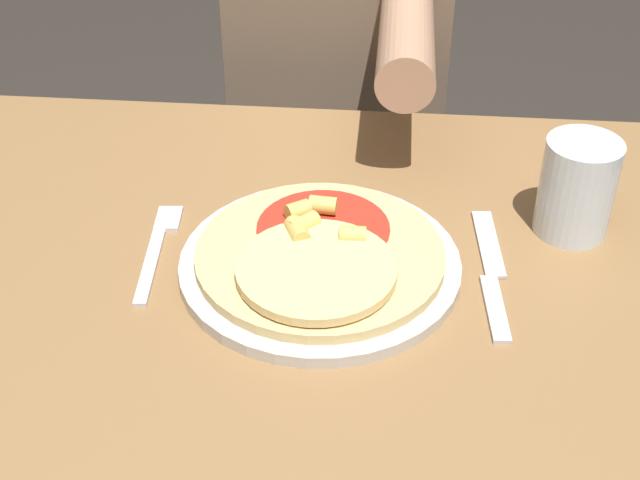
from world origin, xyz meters
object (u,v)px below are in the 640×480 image
object	(u,v)px
dining_table	(274,372)
drinking_glass	(577,187)
knife	(492,274)
plate	(320,265)
pizza	(319,255)
fork	(158,246)
person_diner	(341,79)

from	to	relation	value
dining_table	drinking_glass	xyz separation A→B (m)	(0.32, 0.13, 0.18)
knife	plate	bearing A→B (deg)	-177.94
dining_table	plate	bearing A→B (deg)	29.44
dining_table	knife	distance (m)	0.27
plate	pizza	distance (m)	0.02
dining_table	fork	xyz separation A→B (m)	(-0.13, 0.05, 0.13)
knife	person_diner	bearing A→B (deg)	109.21
knife	drinking_glass	distance (m)	0.14
drinking_glass	person_diner	xyz separation A→B (m)	(-0.29, 0.48, -0.12)
pizza	person_diner	distance (m)	0.59
drinking_glass	person_diner	world-z (taller)	person_diner
dining_table	person_diner	bearing A→B (deg)	86.95
dining_table	knife	xyz separation A→B (m)	(0.23, 0.03, 0.13)
fork	person_diner	xyz separation A→B (m)	(0.16, 0.55, -0.06)
fork	knife	bearing A→B (deg)	-2.77
pizza	person_diner	size ratio (longest dim) A/B	0.22
drinking_glass	plate	bearing A→B (deg)	-159.96
dining_table	fork	distance (m)	0.19
knife	person_diner	world-z (taller)	person_diner
pizza	dining_table	bearing A→B (deg)	-155.41
knife	fork	bearing A→B (deg)	177.23
plate	pizza	world-z (taller)	pizza
knife	pizza	bearing A→B (deg)	-176.22
plate	knife	bearing A→B (deg)	2.06
drinking_glass	pizza	bearing A→B (deg)	-158.98
plate	person_diner	bearing A→B (deg)	91.72
pizza	drinking_glass	distance (m)	0.30
plate	person_diner	xyz separation A→B (m)	(-0.02, 0.58, -0.07)
fork	drinking_glass	bearing A→B (deg)	9.47
plate	fork	world-z (taller)	plate
dining_table	person_diner	world-z (taller)	person_diner
knife	drinking_glass	xyz separation A→B (m)	(0.09, 0.09, 0.05)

